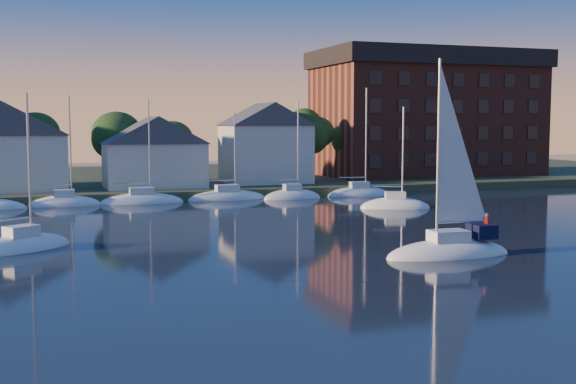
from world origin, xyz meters
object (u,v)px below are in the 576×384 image
condo_block (426,113)px  clubhouse_west (4,145)px  clubhouse_centre (154,151)px  hero_sailboat (450,247)px  drifting_sailboat_left (22,249)px  drifting_sailboat_right (395,207)px  clubhouse_east (265,142)px

condo_block → clubhouse_west: bearing=-172.9°
clubhouse_centre → hero_sailboat: size_ratio=0.86×
drifting_sailboat_left → drifting_sailboat_right: 36.48m
clubhouse_centre → drifting_sailboat_left: 36.08m
clubhouse_centre → condo_block: (40.00, 7.95, 4.66)m
condo_block → drifting_sailboat_left: (-53.85, -40.88, -9.70)m
clubhouse_west → hero_sailboat: bearing=-58.5°
clubhouse_centre → hero_sailboat: (11.60, -44.02, -4.57)m
clubhouse_centre → drifting_sailboat_right: drifting_sailboat_right is taller
clubhouse_west → clubhouse_centre: size_ratio=1.18×
condo_block → drifting_sailboat_right: (-19.68, -28.10, -9.70)m
clubhouse_east → clubhouse_west: bearing=-178.1°
clubhouse_centre → drifting_sailboat_left: bearing=-112.8°
clubhouse_east → drifting_sailboat_right: clubhouse_east is taller
clubhouse_centre → clubhouse_east: bearing=8.1°
clubhouse_east → condo_block: bearing=12.9°
drifting_sailboat_left → condo_block: bearing=3.6°
drifting_sailboat_right → condo_block: bearing=75.2°
clubhouse_west → condo_block: condo_block is taller
clubhouse_east → hero_sailboat: (-2.40, -46.02, -5.43)m
clubhouse_east → drifting_sailboat_right: bearing=-74.1°
clubhouse_centre → drifting_sailboat_left: drifting_sailboat_left is taller
drifting_sailboat_right → drifting_sailboat_left: bearing=-139.3°
clubhouse_centre → drifting_sailboat_right: bearing=-44.8°
hero_sailboat → drifting_sailboat_right: (8.72, 23.86, -0.47)m
clubhouse_centre → drifting_sailboat_left: size_ratio=1.01×
drifting_sailboat_left → hero_sailboat: bearing=-57.1°
drifting_sailboat_left → drifting_sailboat_right: size_ratio=1.04×
clubhouse_west → drifting_sailboat_right: 42.44m
hero_sailboat → drifting_sailboat_left: size_ratio=1.17×
clubhouse_west → drifting_sailboat_right: size_ratio=1.24×
condo_block → drifting_sailboat_right: bearing=-125.0°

